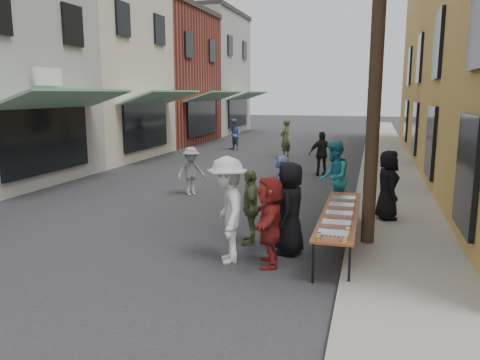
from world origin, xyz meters
The scene contains 27 objects.
ground centered at (0.00, 0.00, 0.00)m, with size 120.00×120.00×0.00m, color #28282B.
sidewalk centered at (5.00, 15.00, 0.05)m, with size 2.20×60.00×0.10m, color gray.
storefront_row centered at (-10.00, 14.96, 4.12)m, with size 8.00×37.00×9.00m.
utility_pole_near centered at (4.30, 3.00, 4.50)m, with size 0.26×0.26×9.00m, color #2D2116.
utility_pole_mid centered at (4.30, 15.00, 4.50)m, with size 0.26×0.26×9.00m, color #2D2116.
utility_pole_far centered at (4.30, 27.00, 4.50)m, with size 0.26×0.26×9.00m, color #2D2116.
serving_table centered at (3.76, 2.69, 0.71)m, with size 0.70×4.00×0.75m.
catering_tray_sausage centered at (3.76, 1.04, 0.79)m, with size 0.50×0.33×0.08m, color maroon.
catering_tray_foil_b centered at (3.76, 1.69, 0.79)m, with size 0.50×0.33×0.08m, color #B2B2B7.
catering_tray_buns centered at (3.76, 2.39, 0.79)m, with size 0.50×0.33×0.08m, color tan.
catering_tray_foil_d centered at (3.76, 3.09, 0.79)m, with size 0.50×0.33×0.08m, color #B2B2B7.
catering_tray_buns_end centered at (3.76, 3.79, 0.79)m, with size 0.50×0.33×0.08m, color tan.
condiment_jar_a centered at (3.54, 0.74, 0.79)m, with size 0.07×0.07×0.08m, color #A57F26.
condiment_jar_b centered at (3.54, 0.84, 0.79)m, with size 0.07×0.07×0.08m, color #A57F26.
condiment_jar_c centered at (3.54, 0.94, 0.79)m, with size 0.07×0.07×0.08m, color #A57F26.
cup_stack centered at (3.96, 0.79, 0.81)m, with size 0.08×0.08×0.12m, color tan.
guest_front_a centered at (2.84, 2.18, 0.90)m, with size 0.88×0.57×1.80m, color black.
guest_front_b centered at (2.32, 3.83, 0.85)m, with size 0.62×0.40×1.69m, color #4B5E92.
guest_front_c centered at (3.40, 5.41, 0.96)m, with size 0.93×0.72×1.91m, color teal.
guest_front_d centered at (1.82, 1.41, 0.98)m, with size 1.27×0.73×1.96m, color silver.
guest_front_e centered at (1.96, 2.56, 0.78)m, with size 0.91×0.38×1.55m, color #5E6A3D.
guest_queue_back centered at (2.60, 1.44, 0.82)m, with size 1.52×0.49×1.64m, color maroon.
server centered at (4.70, 4.96, 0.93)m, with size 0.81×0.53×1.66m, color black.
passerby_left centered at (-0.97, 6.63, 0.74)m, with size 0.96×0.55×1.48m, color gray.
passerby_mid centered at (2.51, 11.14, 0.84)m, with size 0.98×0.41×1.67m, color black.
passerby_right centered at (0.26, 15.77, 0.93)m, with size 0.68×0.45×1.87m, color #455330.
passerby_far centered at (-2.98, 18.01, 0.86)m, with size 0.83×0.65×1.71m, color #4E6598.
Camera 1 is at (4.30, -6.49, 3.08)m, focal length 35.00 mm.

